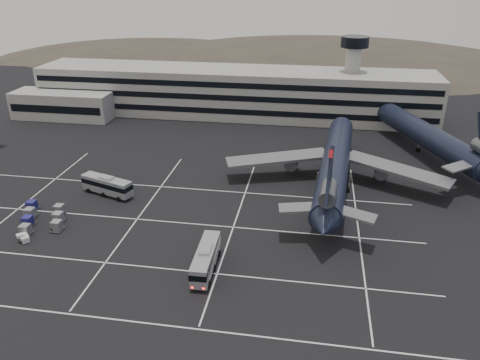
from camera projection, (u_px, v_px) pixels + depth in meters
name	position (u px, v px, depth m)	size (l,w,h in m)	color
ground	(162.00, 233.00, 81.63)	(260.00, 260.00, 0.00)	black
lane_markings	(168.00, 231.00, 82.13)	(90.00, 55.62, 0.01)	silver
terminal	(223.00, 93.00, 142.82)	(125.00, 26.00, 24.00)	gray
hills	(302.00, 83.00, 236.23)	(352.00, 180.00, 44.00)	#38332B
trijet_main	(335.00, 164.00, 96.15)	(47.29, 57.69, 18.08)	black
trijet_far	(423.00, 132.00, 113.67)	(28.40, 55.60, 18.08)	black
bus_near	(206.00, 258.00, 70.90)	(3.12, 11.47, 4.02)	#A2A4AA
bus_far	(107.00, 185.00, 94.34)	(11.65, 6.21, 4.03)	#A2A4AA
tug_b	(24.00, 238.00, 79.03)	(2.62, 2.64, 1.50)	silver
uld_cluster	(41.00, 217.00, 84.80)	(11.31, 11.31, 1.91)	#2D2D30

